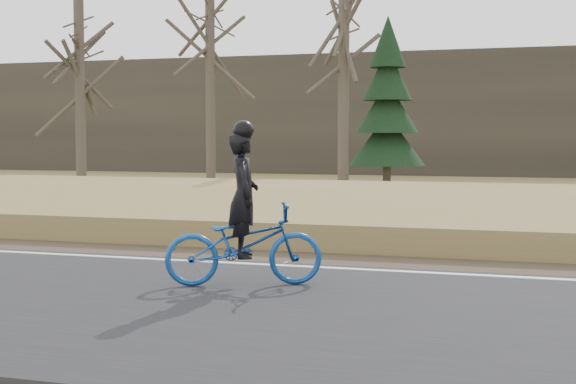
% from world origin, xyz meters
% --- Properties ---
extents(ground, '(120.00, 120.00, 0.00)m').
position_xyz_m(ground, '(0.00, 0.00, 0.00)').
color(ground, olive).
rests_on(ground, ground).
extents(road, '(120.00, 6.00, 0.06)m').
position_xyz_m(road, '(0.00, -2.50, 0.03)').
color(road, black).
rests_on(road, ground).
extents(edge_line, '(120.00, 0.12, 0.01)m').
position_xyz_m(edge_line, '(0.00, 0.20, 0.07)').
color(edge_line, silver).
rests_on(edge_line, road).
extents(shoulder, '(120.00, 1.60, 0.04)m').
position_xyz_m(shoulder, '(0.00, 1.20, 0.02)').
color(shoulder, '#473A2B').
rests_on(shoulder, ground).
extents(embankment, '(120.00, 5.00, 0.44)m').
position_xyz_m(embankment, '(0.00, 4.20, 0.22)').
color(embankment, olive).
rests_on(embankment, ground).
extents(ballast, '(120.00, 3.00, 0.45)m').
position_xyz_m(ballast, '(0.00, 8.00, 0.23)').
color(ballast, slate).
rests_on(ballast, ground).
extents(railroad, '(120.00, 2.40, 0.29)m').
position_xyz_m(railroad, '(0.00, 8.00, 0.53)').
color(railroad, black).
rests_on(railroad, ballast).
extents(treeline_backdrop, '(120.00, 4.00, 6.00)m').
position_xyz_m(treeline_backdrop, '(0.00, 30.00, 3.00)').
color(treeline_backdrop, '#383328').
rests_on(treeline_backdrop, ground).
extents(cyclist, '(2.06, 1.38, 2.05)m').
position_xyz_m(cyclist, '(-2.28, -1.37, 0.70)').
color(cyclist, navy).
rests_on(cyclist, road).
extents(bare_tree_far_left, '(0.36, 0.36, 6.81)m').
position_xyz_m(bare_tree_far_left, '(-13.91, 13.82, 3.41)').
color(bare_tree_far_left, brown).
rests_on(bare_tree_far_left, ground).
extents(bare_tree_left, '(0.36, 0.36, 9.10)m').
position_xyz_m(bare_tree_left, '(-10.58, 17.48, 4.55)').
color(bare_tree_left, brown).
rests_on(bare_tree_left, ground).
extents(bare_tree_near_left, '(0.36, 0.36, 7.32)m').
position_xyz_m(bare_tree_near_left, '(-4.75, 14.53, 3.66)').
color(bare_tree_near_left, brown).
rests_on(bare_tree_near_left, ground).
extents(conifer, '(2.60, 2.60, 6.01)m').
position_xyz_m(conifer, '(-3.71, 16.65, 2.85)').
color(conifer, brown).
rests_on(conifer, ground).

